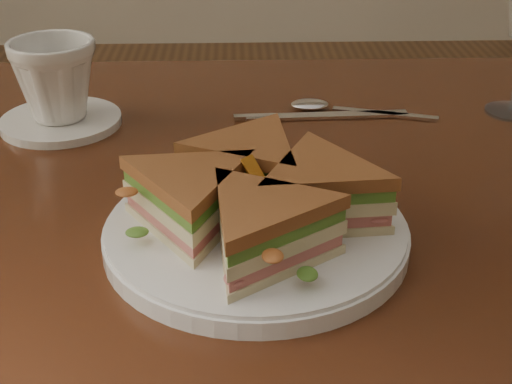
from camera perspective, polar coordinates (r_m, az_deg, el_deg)
The scene contains 8 objects.
table at distance 0.78m, azimuth 1.62°, elevation -5.74°, with size 1.20×0.80×0.75m.
plate at distance 0.63m, azimuth -0.00°, elevation -3.38°, with size 0.27×0.27×0.02m, color white.
sandwich_wedges at distance 0.61m, azimuth 0.00°, elevation -0.41°, with size 0.26×0.26×0.06m.
crisps_mound at distance 0.61m, azimuth 0.00°, elevation -0.74°, with size 0.09×0.09×0.05m, color orange, non-canonical shape.
spoon at distance 0.91m, azimuth 5.74°, elevation 6.76°, with size 0.18×0.07×0.01m.
knife at distance 0.88m, azimuth 4.75°, elevation 6.03°, with size 0.22×0.02×0.00m.
saucer at distance 0.89m, azimuth -15.32°, elevation 5.49°, with size 0.14×0.14×0.01m, color white.
coffee_cup at distance 0.87m, azimuth -15.75°, elevation 8.62°, with size 0.10×0.10×0.09m, color white.
Camera 1 is at (-0.04, -0.64, 1.09)m, focal length 50.00 mm.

